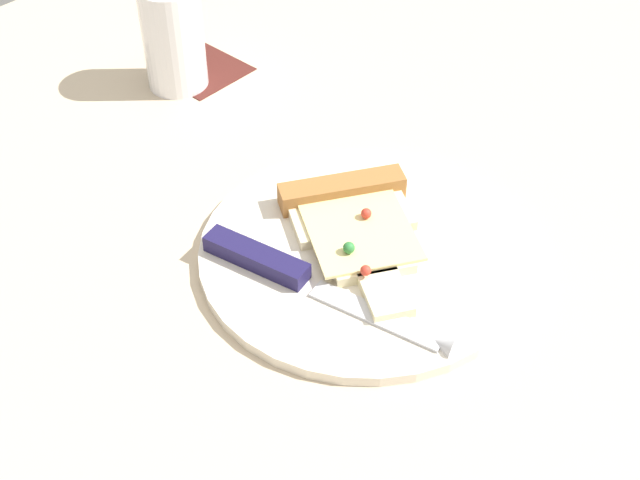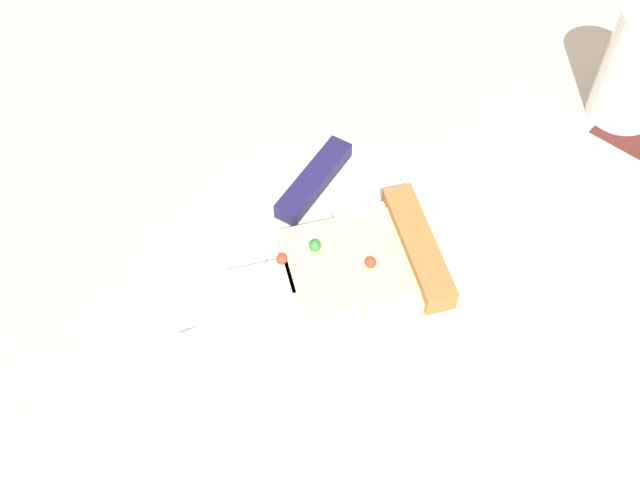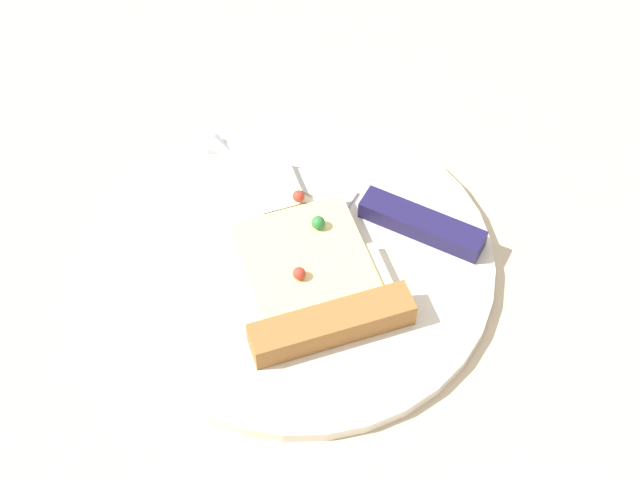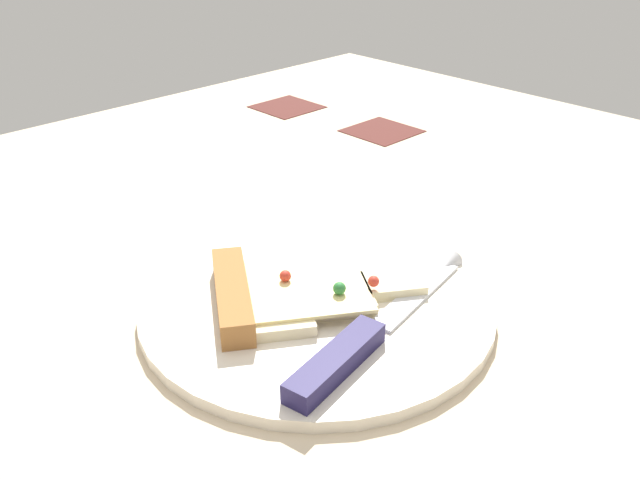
# 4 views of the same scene
# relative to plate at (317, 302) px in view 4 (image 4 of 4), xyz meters

# --- Properties ---
(ground_plane) EXTENTS (1.34, 1.34, 0.03)m
(ground_plane) POSITION_rel_plate_xyz_m (-0.02, 0.05, -0.02)
(ground_plane) COLOR #C6B293
(ground_plane) RESTS_ON ground
(plate) EXTENTS (0.30, 0.30, 0.01)m
(plate) POSITION_rel_plate_xyz_m (0.00, 0.00, 0.00)
(plate) COLOR silver
(plate) RESTS_ON ground_plane
(pizza_slice) EXTENTS (0.19, 0.16, 0.02)m
(pizza_slice) POSITION_rel_plate_xyz_m (0.02, -0.01, 0.01)
(pizza_slice) COLOR beige
(pizza_slice) RESTS_ON plate
(knife) EXTENTS (0.24, 0.06, 0.02)m
(knife) POSITION_rel_plate_xyz_m (0.01, 0.07, 0.01)
(knife) COLOR silver
(knife) RESTS_ON plate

